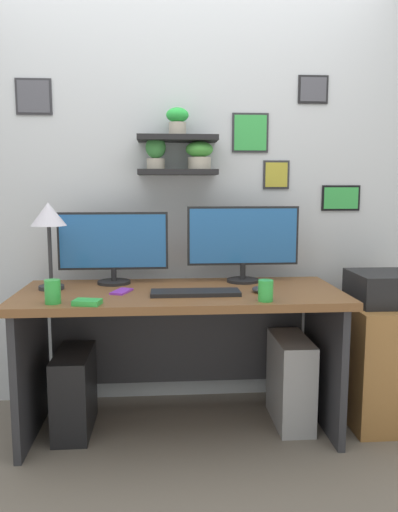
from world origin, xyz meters
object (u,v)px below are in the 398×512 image
object	(u,v)px
keyboard	(195,293)
printer	(388,288)
monitor_right	(243,240)
scissors_tray	(87,302)
monitor_left	(113,245)
computer_tower_left	(74,392)
computer_mouse	(258,289)
cell_phone	(122,291)
drawer_cabinet	(384,362)
computer_tower_right	(290,380)
pen_cup	(266,291)
desk	(180,327)
desk_lamp	(49,221)
water_cup	(53,292)

from	to	relation	value
keyboard	printer	size ratio (longest dim) A/B	1.16
monitor_right	scissors_tray	bearing A→B (deg)	-147.75
monitor_left	computer_tower_left	world-z (taller)	monitor_left
computer_mouse	printer	bearing A→B (deg)	8.15
printer	cell_phone	bearing A→B (deg)	-177.85
cell_phone	drawer_cabinet	world-z (taller)	cell_phone
drawer_cabinet	scissors_tray	bearing A→B (deg)	-168.68
monitor_right	keyboard	bearing A→B (deg)	-131.82
drawer_cabinet	computer_tower_right	xyz separation A→B (m)	(-0.52, -0.00, -0.09)
monitor_left	computer_tower_right	bearing A→B (deg)	-11.39
monitor_right	computer_tower_left	distance (m)	1.21
pen_cup	desk	bearing A→B (deg)	140.24
keyboard	scissors_tray	distance (m)	0.53
desk_lamp	cell_phone	distance (m)	0.52
monitor_right	desk_lamp	world-z (taller)	desk_lamp
computer_tower_left	cell_phone	bearing A→B (deg)	-9.29
drawer_cabinet	monitor_right	bearing A→B (deg)	166.14
computer_mouse	keyboard	bearing A→B (deg)	-174.75
computer_mouse	computer_tower_right	distance (m)	0.58
monitor_left	computer_mouse	bearing A→B (deg)	-21.38
keyboard	pen_cup	xyz separation A→B (m)	(0.32, -0.16, 0.04)
keyboard	computer_tower_left	size ratio (longest dim) A/B	1.03
desk	drawer_cabinet	world-z (taller)	desk
drawer_cabinet	water_cup	bearing A→B (deg)	-170.94
monitor_right	cell_phone	distance (m)	0.74
desk	keyboard	world-z (taller)	keyboard
scissors_tray	computer_tower_right	distance (m)	1.19
cell_phone	drawer_cabinet	distance (m)	1.48
monitor_left	keyboard	xyz separation A→B (m)	(0.43, -0.32, -0.20)
monitor_right	monitor_left	bearing A→B (deg)	-180.00
pen_cup	scissors_tray	xyz separation A→B (m)	(-0.82, -0.01, -0.04)
pen_cup	computer_tower_right	size ratio (longest dim) A/B	0.21
monitor_left	computer_tower_left	xyz separation A→B (m)	(-0.20, -0.20, -0.75)
cell_phone	monitor_right	bearing A→B (deg)	40.49
computer_mouse	computer_tower_left	xyz separation A→B (m)	(-0.95, 0.09, -0.55)
monitor_right	desk	bearing A→B (deg)	-155.64
pen_cup	drawer_cabinet	xyz separation A→B (m)	(0.73, 0.30, -0.47)
monitor_left	water_cup	distance (m)	0.54
keyboard	computer_mouse	size ratio (longest dim) A/B	4.89
desk_lamp	drawer_cabinet	distance (m)	1.95
desk_lamp	water_cup	bearing A→B (deg)	-76.42
computer_tower_right	monitor_left	bearing A→B (deg)	168.61
desk_lamp	pen_cup	size ratio (longest dim) A/B	4.50
drawer_cabinet	monitor_left	bearing A→B (deg)	172.76
monitor_right	pen_cup	size ratio (longest dim) A/B	6.21
cell_phone	monitor_left	bearing A→B (deg)	124.46
scissors_tray	computer_tower_left	world-z (taller)	scissors_tray
desk	cell_phone	size ratio (longest dim) A/B	11.82
printer	monitor_left	bearing A→B (deg)	172.76
desk	monitor_left	bearing A→B (deg)	155.65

